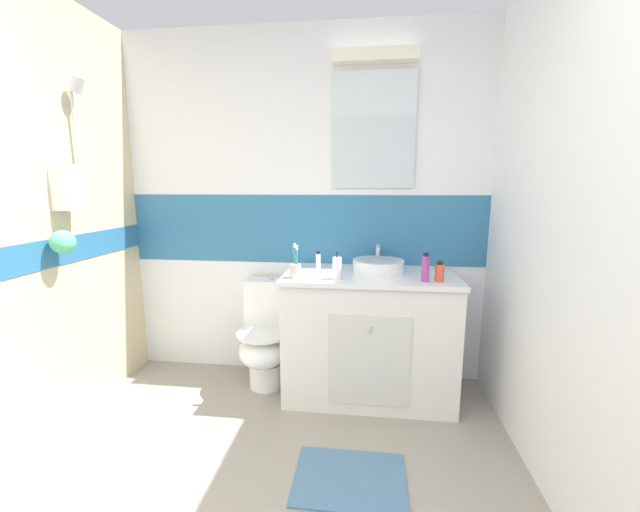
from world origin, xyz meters
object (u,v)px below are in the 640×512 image
(toothbrush_cup, at_px, (295,270))
(soap_dispenser, at_px, (337,268))
(sink_basin, at_px, (378,265))
(toothpaste_tube_upright, at_px, (318,265))
(toilet, at_px, (267,337))
(deodorant_spray_can, at_px, (425,268))
(lotion_bottle_short, at_px, (440,272))

(toothbrush_cup, relative_size, soap_dispenser, 1.23)
(toothbrush_cup, bearing_deg, sink_basin, 23.64)
(sink_basin, bearing_deg, toothpaste_tube_upright, -151.64)
(toilet, distance_m, toothbrush_cup, 0.65)
(soap_dispenser, distance_m, toothpaste_tube_upright, 0.12)
(soap_dispenser, distance_m, deodorant_spray_can, 0.53)
(soap_dispenser, height_order, lotion_bottle_short, soap_dispenser)
(toothbrush_cup, xyz_separation_m, toothpaste_tube_upright, (0.14, 0.02, 0.03))
(toilet, bearing_deg, soap_dispenser, -24.36)
(sink_basin, height_order, toothbrush_cup, toothbrush_cup)
(toilet, height_order, toothpaste_tube_upright, toothpaste_tube_upright)
(sink_basin, bearing_deg, toothbrush_cup, -156.36)
(toothpaste_tube_upright, bearing_deg, deodorant_spray_can, -2.33)
(lotion_bottle_short, bearing_deg, sink_basin, 148.95)
(toilet, distance_m, toothpaste_tube_upright, 0.73)
(toothbrush_cup, relative_size, lotion_bottle_short, 1.76)
(lotion_bottle_short, relative_size, deodorant_spray_can, 0.71)
(lotion_bottle_short, distance_m, toothpaste_tube_upright, 0.73)
(sink_basin, xyz_separation_m, lotion_bottle_short, (0.36, -0.21, 0.01))
(soap_dispenser, bearing_deg, toothpaste_tube_upright, 166.81)
(sink_basin, height_order, toothpaste_tube_upright, toothpaste_tube_upright)
(toilet, xyz_separation_m, lotion_bottle_short, (1.13, -0.22, 0.55))
(soap_dispenser, distance_m, lotion_bottle_short, 0.61)
(sink_basin, xyz_separation_m, soap_dispenser, (-0.26, -0.23, 0.02))
(toothpaste_tube_upright, relative_size, deodorant_spray_can, 0.97)
(lotion_bottle_short, bearing_deg, toothpaste_tube_upright, 179.09)
(toilet, distance_m, lotion_bottle_short, 1.28)
(toothbrush_cup, distance_m, deodorant_spray_can, 0.79)
(toothpaste_tube_upright, xyz_separation_m, deodorant_spray_can, (0.65, -0.03, 0.00))
(soap_dispenser, xyz_separation_m, deodorant_spray_can, (0.53, 0.00, 0.01))
(toilet, distance_m, soap_dispenser, 0.80)
(toothbrush_cup, distance_m, lotion_bottle_short, 0.87)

